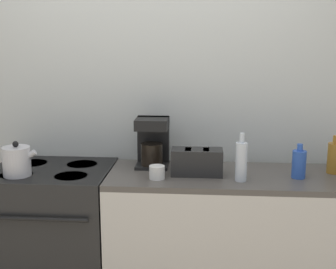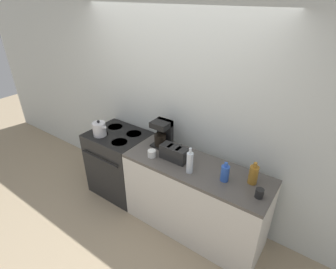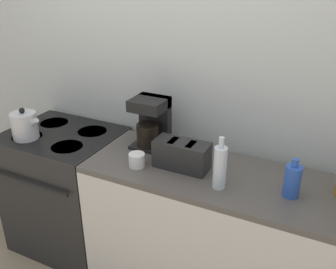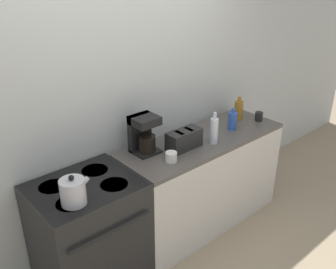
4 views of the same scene
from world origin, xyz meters
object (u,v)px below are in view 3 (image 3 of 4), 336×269
object	(u,v)px
kettle	(25,126)
cup_white	(137,160)
bottle_blue	(292,181)
stove	(67,189)
coffee_maker	(151,121)
bottle_clear	(220,167)
toaster	(182,155)

from	to	relation	value
kettle	cup_white	size ratio (longest dim) A/B	2.31
cup_white	bottle_blue	bearing A→B (deg)	5.83
bottle_blue	stove	bearing A→B (deg)	177.60
stove	coffee_maker	bearing A→B (deg)	11.30
coffee_maker	bottle_clear	distance (m)	0.63
coffee_maker	bottle_clear	size ratio (longest dim) A/B	1.11
coffee_maker	bottle_clear	bearing A→B (deg)	-26.84
coffee_maker	stove	bearing A→B (deg)	-168.70
stove	cup_white	size ratio (longest dim) A/B	9.81
bottle_clear	cup_white	world-z (taller)	bottle_clear
bottle_blue	cup_white	distance (m)	0.87
kettle	coffee_maker	world-z (taller)	coffee_maker
coffee_maker	cup_white	world-z (taller)	coffee_maker
kettle	cup_white	world-z (taller)	kettle
toaster	coffee_maker	bearing A→B (deg)	148.64
cup_white	bottle_clear	bearing A→B (deg)	0.05
kettle	toaster	world-z (taller)	kettle
stove	bottle_clear	world-z (taller)	bottle_clear
kettle	bottle_blue	bearing A→B (deg)	2.95
stove	bottle_clear	xyz separation A→B (m)	(1.22, -0.15, 0.58)
stove	bottle_clear	bearing A→B (deg)	-7.17
toaster	cup_white	xyz separation A→B (m)	(-0.24, -0.10, -0.04)
toaster	bottle_clear	size ratio (longest dim) A/B	1.09
bottle_blue	cup_white	world-z (taller)	bottle_blue
stove	kettle	distance (m)	0.59
bottle_blue	cup_white	bearing A→B (deg)	-174.17
stove	cup_white	bearing A→B (deg)	-12.13
stove	kettle	xyz separation A→B (m)	(-0.16, -0.16, 0.55)
kettle	cup_white	bearing A→B (deg)	0.10
coffee_maker	kettle	bearing A→B (deg)	-160.58
stove	cup_white	xyz separation A→B (m)	(0.72, -0.15, 0.50)
cup_white	kettle	bearing A→B (deg)	-179.90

